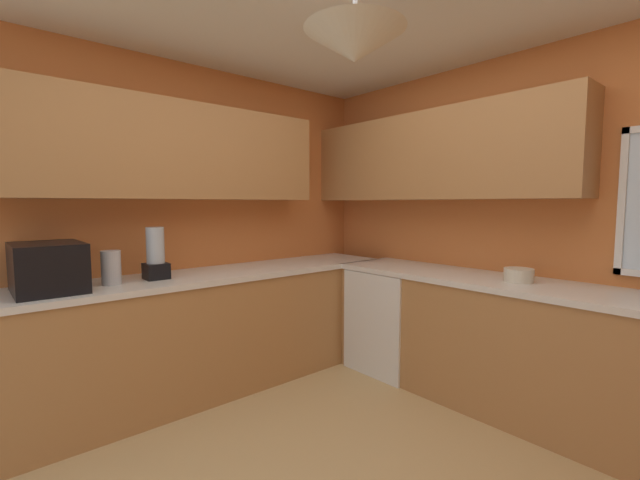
{
  "coord_description": "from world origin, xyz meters",
  "views": [
    {
      "loc": [
        1.29,
        -1.31,
        1.42
      ],
      "look_at": [
        -0.81,
        0.51,
        1.17
      ],
      "focal_mm": 23.33,
      "sensor_mm": 36.0,
      "label": 1
    }
  ],
  "objects_px": {
    "microwave": "(48,267)",
    "kettle": "(111,268)",
    "dishwasher": "(393,319)",
    "bowl": "(519,275)",
    "blender_appliance": "(156,256)"
  },
  "relations": [
    {
      "from": "microwave",
      "to": "kettle",
      "type": "height_order",
      "value": "microwave"
    },
    {
      "from": "dishwasher",
      "to": "bowl",
      "type": "relative_size",
      "value": 4.55
    },
    {
      "from": "dishwasher",
      "to": "bowl",
      "type": "height_order",
      "value": "bowl"
    },
    {
      "from": "dishwasher",
      "to": "blender_appliance",
      "type": "relative_size",
      "value": 2.37
    },
    {
      "from": "dishwasher",
      "to": "blender_appliance",
      "type": "distance_m",
      "value": 1.99
    },
    {
      "from": "bowl",
      "to": "blender_appliance",
      "type": "bearing_deg",
      "value": -133.27
    },
    {
      "from": "kettle",
      "to": "bowl",
      "type": "height_order",
      "value": "kettle"
    },
    {
      "from": "bowl",
      "to": "blender_appliance",
      "type": "height_order",
      "value": "blender_appliance"
    },
    {
      "from": "bowl",
      "to": "kettle",
      "type": "bearing_deg",
      "value": -128.68
    },
    {
      "from": "dishwasher",
      "to": "microwave",
      "type": "height_order",
      "value": "microwave"
    },
    {
      "from": "dishwasher",
      "to": "kettle",
      "type": "bearing_deg",
      "value": -107.29
    },
    {
      "from": "kettle",
      "to": "microwave",
      "type": "bearing_deg",
      "value": -93.37
    },
    {
      "from": "microwave",
      "to": "blender_appliance",
      "type": "distance_m",
      "value": 0.63
    },
    {
      "from": "dishwasher",
      "to": "blender_appliance",
      "type": "height_order",
      "value": "blender_appliance"
    },
    {
      "from": "microwave",
      "to": "blender_appliance",
      "type": "xyz_separation_m",
      "value": [
        0.0,
        0.63,
        0.02
      ]
    }
  ]
}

